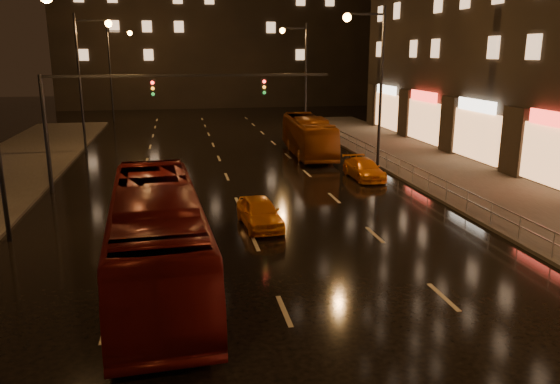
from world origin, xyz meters
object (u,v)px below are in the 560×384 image
bus_curb (308,136)px  taxi_near (260,212)px  bus_red (157,236)px  taxi_far (364,169)px

bus_curb → taxi_near: bus_curb is taller
bus_curb → taxi_near: size_ratio=2.66×
bus_red → taxi_near: 6.79m
bus_curb → taxi_near: (-6.07, -16.26, -0.76)m
bus_red → taxi_far: size_ratio=2.88×
bus_curb → taxi_near: bearing=-107.8°
bus_red → taxi_far: bus_red is taller
bus_red → bus_curb: bus_red is taller
bus_red → bus_curb: bearing=61.4°
bus_red → taxi_near: (4.11, 5.31, -0.98)m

